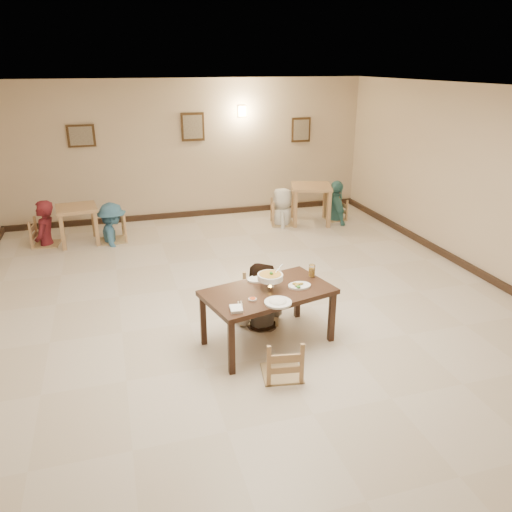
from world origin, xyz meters
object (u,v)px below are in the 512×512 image
object	(u,v)px
bg_diner_a	(40,201)
bg_diner_c	(283,188)
main_diner	(258,263)
main_table	(268,296)
bg_table_left	(77,214)
drink_glass	(312,271)
bg_chair_ll	(43,221)
curry_warmer	(270,277)
bg_chair_rl	(283,202)
chair_far	(259,282)
bg_chair_lr	(111,216)
bg_chair_rr	(336,201)
bg_table_right	(311,192)
chair_near	(283,338)
bg_diner_b	(110,203)
bg_diner_d	(337,181)

from	to	relation	value
bg_diner_a	bg_diner_c	distance (m)	4.81
main_diner	bg_diner_c	xyz separation A→B (m)	(1.76, 4.05, -0.06)
main_table	bg_table_left	world-z (taller)	bg_table_left
drink_glass	bg_chair_ll	xyz separation A→B (m)	(-3.67, 4.40, -0.31)
bg_chair_ll	curry_warmer	bearing A→B (deg)	-138.65
drink_glass	bg_diner_a	xyz separation A→B (m)	(-3.67, 4.40, 0.08)
bg_chair_rl	main_table	bearing A→B (deg)	171.04
main_diner	bg_diner_a	distance (m)	5.10
chair_far	bg_table_left	bearing A→B (deg)	139.33
chair_far	main_table	bearing A→B (deg)	-80.48
bg_chair_lr	bg_diner_a	distance (m)	1.31
bg_table_left	main_diner	bearing A→B (deg)	-58.97
main_table	bg_chair_rr	size ratio (longest dim) A/B	1.96
bg_table_right	curry_warmer	bearing A→B (deg)	-117.97
main_diner	bg_diner_a	size ratio (longest dim) A/B	0.98
chair_near	bg_diner_a	size ratio (longest dim) A/B	0.53
chair_near	bg_chair_lr	size ratio (longest dim) A/B	0.91
chair_far	bg_table_right	bearing A→B (deg)	76.01
chair_far	bg_chair_ll	bearing A→B (deg)	144.93
curry_warmer	bg_diner_a	bearing A→B (deg)	123.37
drink_glass	bg_table_right	xyz separation A→B (m)	(1.76, 4.30, -0.11)
chair_far	bg_table_left	distance (m)	4.64
drink_glass	bg_chair_rl	distance (m)	4.52
bg_chair_rl	bg_chair_rr	size ratio (longest dim) A/B	1.16
main_table	drink_glass	world-z (taller)	drink_glass
bg_chair_rl	bg_chair_ll	bearing A→B (deg)	101.97
bg_table_right	bg_chair_lr	world-z (taller)	bg_chair_lr
chair_far	main_diner	world-z (taller)	main_diner
curry_warmer	bg_table_right	world-z (taller)	curry_warmer
bg_table_right	bg_diner_b	xyz separation A→B (m)	(-4.19, -0.04, 0.08)
bg_diner_c	bg_chair_ll	bearing A→B (deg)	-74.17
chair_far	bg_chair_ll	xyz separation A→B (m)	(-3.10, 3.98, -0.05)
main_diner	bg_table_left	world-z (taller)	main_diner
main_table	bg_chair_rl	distance (m)	4.93
chair_far	drink_glass	size ratio (longest dim) A/B	6.69
drink_glass	bg_diner_d	size ratio (longest dim) A/B	0.09
curry_warmer	bg_table_right	distance (m)	5.12
bg_chair_ll	bg_diner_c	world-z (taller)	bg_diner_c
bg_table_left	bg_diner_b	world-z (taller)	bg_diner_b
bg_diner_c	main_table	bearing A→B (deg)	-5.10
bg_table_right	bg_diner_c	size ratio (longest dim) A/B	0.65
bg_table_right	bg_diner_b	distance (m)	4.19
main_table	bg_table_right	size ratio (longest dim) A/B	1.63
bg_chair_ll	bg_diner_a	size ratio (longest dim) A/B	0.56
bg_chair_rr	bg_diner_c	distance (m)	1.31
drink_glass	bg_diner_b	xyz separation A→B (m)	(-2.43, 4.26, -0.03)
main_diner	bg_table_left	xyz separation A→B (m)	(-2.42, 4.03, -0.26)
main_table	bg_chair_ll	world-z (taller)	bg_chair_ll
chair_far	bg_diner_d	world-z (taller)	bg_diner_d
chair_far	bg_diner_a	xyz separation A→B (m)	(-3.10, 3.98, 0.34)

